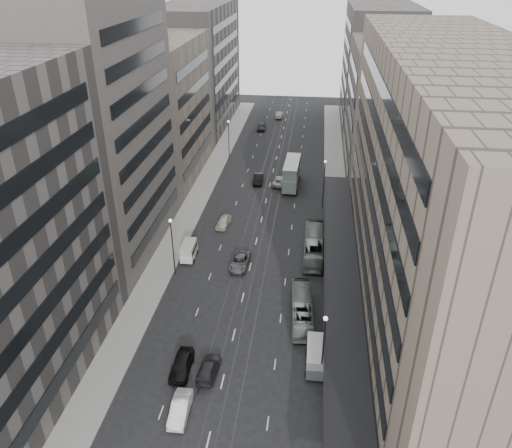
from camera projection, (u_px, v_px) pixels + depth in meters
The scene contains 28 objects.
ground at pixel (232, 341), 55.03m from camera, with size 220.00×220.00×0.00m, color black.
sidewalk_right at pixel (336, 200), 86.48m from camera, with size 4.00×125.00×0.15m, color gray.
sidewalk_left at pixel (200, 193), 89.05m from camera, with size 4.00×125.00×0.15m, color gray.
department_store at pixel (442, 198), 52.64m from camera, with size 19.20×60.00×30.00m.
building_right_mid at pixel (391, 112), 92.49m from camera, with size 15.00×28.00×24.00m, color #4C4542.
building_right_far at pixel (377, 69), 117.75m from camera, with size 15.00×32.00×28.00m, color #5C5753.
building_left_b at pixel (92, 132), 65.87m from camera, with size 15.00×26.00×34.00m, color #4C4542.
building_left_c at pixel (156, 110), 91.60m from camera, with size 15.00×28.00×25.00m, color #756A5B.
building_left_d at pixel (196, 67), 119.72m from camera, with size 15.00×38.00×28.00m, color #5C5753.
lamp_right_near at pixel (324, 343), 47.16m from camera, with size 0.44×0.44×8.32m.
lamp_right_far at pixel (324, 178), 82.11m from camera, with size 0.44×0.44×8.32m.
lamp_left_near at pixel (172, 241), 64.08m from camera, with size 0.44×0.44×8.32m.
lamp_left_far at pixel (229, 135), 101.66m from camera, with size 0.44×0.44×8.32m.
bus_near at pixel (302, 309), 57.87m from camera, with size 2.28×9.76×2.72m, color gray.
bus_far at pixel (314, 245), 70.13m from camera, with size 2.62×11.20×3.12m, color gray.
double_decker at pixel (292, 173), 90.57m from camera, with size 3.05×9.11×4.94m.
vw_microbus at pixel (316, 356), 50.95m from camera, with size 2.23×4.80×2.58m.
panel_van at pixel (189, 250), 69.40m from camera, with size 1.98×3.87×2.41m.
sedan_0 at pixel (182, 365), 50.70m from camera, with size 1.93×4.79×1.63m, color black.
sedan_1 at pixel (180, 409), 45.87m from camera, with size 1.57×4.51×1.49m, color white.
sedan_2 at pixel (240, 262), 67.99m from camera, with size 2.37×5.13×1.43m, color #525355.
sedan_3 at pixel (209, 368), 50.46m from camera, with size 1.86×4.59×1.33m, color black.
sedan_4 at pixel (224, 222), 78.07m from camera, with size 1.76×4.38×1.49m, color beige.
sedan_5 at pixel (258, 179), 93.09m from camera, with size 1.66×4.77×1.57m, color black.
sedan_6 at pixel (280, 181), 92.35m from camera, with size 2.32×5.02×1.40m, color #BABAB5.
sedan_7 at pixel (292, 158), 102.89m from camera, with size 2.16×5.31×1.54m, color #4D4D4F.
sedan_8 at pixel (262, 127), 121.34m from camera, with size 1.96×4.88×1.66m, color #272629.
sedan_9 at pixel (279, 115), 130.55m from camera, with size 1.69×4.85×1.60m, color #ACA68F.
Camera 1 is at (7.74, -41.69, 37.47)m, focal length 35.00 mm.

